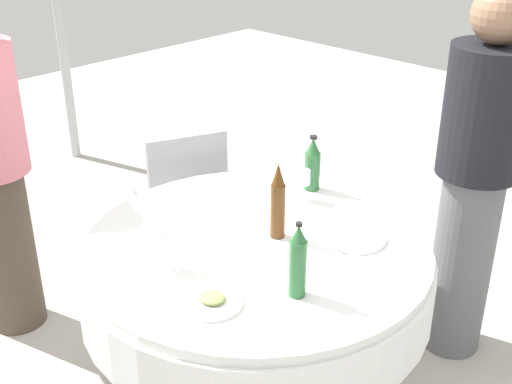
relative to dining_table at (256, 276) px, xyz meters
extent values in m
cylinder|color=white|center=(0.00, 0.00, 0.13)|extent=(1.33, 1.33, 0.04)
cylinder|color=white|center=(0.00, 0.00, 0.00)|extent=(1.36, 1.36, 0.22)
cylinder|color=slate|center=(0.00, 0.00, -0.35)|extent=(0.14, 0.14, 0.48)
cylinder|color=#2D6B38|center=(0.33, -0.15, 0.25)|extent=(0.06, 0.06, 0.21)
cone|color=#2D6B38|center=(0.33, -0.15, 0.38)|extent=(0.05, 0.05, 0.06)
cylinder|color=black|center=(0.33, -0.15, 0.42)|extent=(0.02, 0.02, 0.01)
cylinder|color=#593314|center=(0.02, 0.09, 0.26)|extent=(0.06, 0.06, 0.22)
cone|color=#593314|center=(0.02, 0.09, 0.41)|extent=(0.05, 0.05, 0.09)
cylinder|color=silver|center=(0.02, 0.09, 0.46)|extent=(0.03, 0.03, 0.01)
cylinder|color=#2D6B38|center=(-0.15, 0.51, 0.23)|extent=(0.07, 0.07, 0.17)
cone|color=#2D6B38|center=(-0.15, 0.51, 0.35)|extent=(0.06, 0.06, 0.07)
cylinder|color=black|center=(-0.15, 0.51, 0.39)|extent=(0.03, 0.03, 0.01)
cylinder|color=white|center=(-0.10, -0.35, 0.15)|extent=(0.06, 0.06, 0.00)
cylinder|color=white|center=(-0.10, -0.35, 0.19)|extent=(0.01, 0.01, 0.08)
cylinder|color=white|center=(-0.10, -0.35, 0.27)|extent=(0.07, 0.07, 0.07)
cylinder|color=gold|center=(-0.10, -0.35, 0.25)|extent=(0.06, 0.06, 0.03)
cylinder|color=white|center=(-0.11, 0.40, 0.15)|extent=(0.06, 0.06, 0.00)
cylinder|color=white|center=(-0.11, 0.40, 0.19)|extent=(0.01, 0.01, 0.07)
cylinder|color=white|center=(-0.11, 0.40, 0.25)|extent=(0.06, 0.06, 0.06)
cylinder|color=white|center=(0.26, 0.28, 0.16)|extent=(0.23, 0.23, 0.02)
cylinder|color=white|center=(0.17, -0.38, 0.16)|extent=(0.20, 0.20, 0.02)
ellipsoid|color=#8C9E59|center=(0.17, -0.38, 0.18)|extent=(0.09, 0.08, 0.02)
cube|color=silver|center=(-0.37, 0.38, 0.15)|extent=(0.18, 0.04, 0.00)
cube|color=silver|center=(-0.37, 0.09, 0.15)|extent=(0.18, 0.05, 0.00)
cylinder|color=slate|center=(0.42, 0.88, -0.15)|extent=(0.26, 0.26, 0.88)
cylinder|color=black|center=(0.42, 0.88, 0.56)|extent=(0.34, 0.34, 0.54)
sphere|color=#8C664C|center=(0.42, 0.88, 0.94)|extent=(0.23, 0.23, 0.23)
cylinder|color=#4C3F33|center=(-1.19, -0.46, -0.19)|extent=(0.26, 0.26, 0.81)
cube|color=#99999E|center=(-0.95, 0.40, -0.14)|extent=(0.52, 0.52, 0.04)
cube|color=#99999E|center=(-0.78, 0.33, 0.07)|extent=(0.19, 0.38, 0.42)
cylinder|color=gray|center=(-1.04, 0.62, -0.38)|extent=(0.03, 0.03, 0.43)
cylinder|color=gray|center=(-1.17, 0.31, -0.38)|extent=(0.03, 0.03, 0.43)
cylinder|color=gray|center=(-0.73, 0.49, -0.38)|extent=(0.03, 0.03, 0.43)
cylinder|color=gray|center=(-0.86, 0.18, -0.38)|extent=(0.03, 0.03, 0.43)
camera|label=1|loc=(1.52, -1.57, 1.44)|focal=46.77mm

